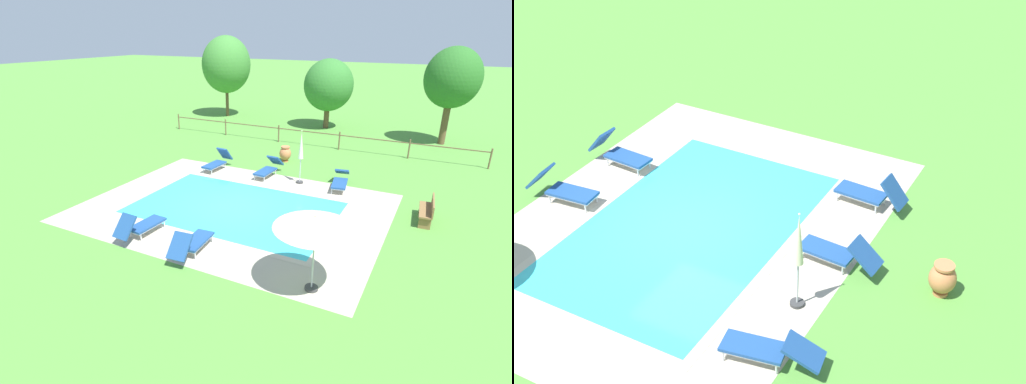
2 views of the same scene
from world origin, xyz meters
The scene contains 17 objects.
ground_plane centered at (0.00, 0.00, 0.00)m, with size 160.00×160.00×0.00m, color #518E38.
pool_deck_paving centered at (0.00, 0.00, 0.00)m, with size 11.33×8.48×0.01m, color #B2A893.
swimming_pool_water centered at (0.00, 0.00, 0.01)m, with size 7.67×4.81×0.01m, color #38C6D1.
pool_coping_rim centered at (0.00, 0.00, 0.01)m, with size 8.15×5.29×0.01m.
sun_lounger_north_near_steps centered at (3.06, 3.91, 0.36)m, with size 0.95×2.14×0.73m.
sun_lounger_north_mid centered at (0.53, -3.53, 0.39)m, with size 0.78×1.97×0.93m.
sun_lounger_north_far centered at (-0.38, 3.87, 0.38)m, with size 0.74×2.01×0.87m.
sun_lounger_north_end centered at (-3.05, 3.61, 0.39)m, with size 0.72×1.90×0.98m.
sun_lounger_south_mid centered at (-1.65, -3.37, 0.39)m, with size 0.71×1.91×0.97m.
patio_umbrella_open_foreground centered at (4.41, -3.61, 1.97)m, with size 2.14×2.14×2.18m.
patio_umbrella_closed_row_west centered at (1.28, 3.66, 1.54)m, with size 0.32×0.32×2.42m.
wooden_bench_lawn_side centered at (6.74, 2.09, 0.47)m, with size 0.56×1.53×0.87m.
terracotta_urn_near_fence centered at (-0.55, 6.28, 0.43)m, with size 0.61×0.61×0.81m.
perimeter_fence centered at (-0.56, 9.76, 0.70)m, with size 19.10×0.08×1.05m.
tree_far_west centered at (-1.03, 14.79, 2.94)m, with size 3.36×3.36×4.69m.
tree_west_mid centered at (-9.41, 15.27, 3.96)m, with size 3.77×3.77×6.10m.
tree_centre centered at (6.54, 13.80, 3.86)m, with size 3.11×3.11×5.62m.
Camera 1 is at (7.03, -11.98, 6.34)m, focal length 27.52 mm.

